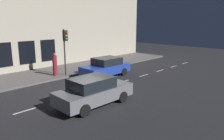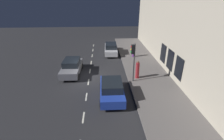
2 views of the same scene
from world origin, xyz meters
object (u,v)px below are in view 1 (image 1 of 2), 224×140
object	(u,v)px
parked_car_0	(94,91)
parked_car_1	(106,67)
pedestrian_0	(55,65)
traffic_light	(65,42)

from	to	relation	value
parked_car_0	parked_car_1	distance (m)	6.39
parked_car_0	pedestrian_0	bearing A→B (deg)	166.76
parked_car_0	parked_car_1	size ratio (longest dim) A/B	1.04
parked_car_1	pedestrian_0	distance (m)	4.21
parked_car_0	parked_car_1	bearing A→B (deg)	130.91
parked_car_0	parked_car_1	xyz separation A→B (m)	(4.07, -4.92, -0.00)
parked_car_1	pedestrian_0	xyz separation A→B (m)	(2.79, 3.14, 0.22)
parked_car_0	pedestrian_0	xyz separation A→B (m)	(6.87, -1.78, 0.22)
traffic_light	pedestrian_0	xyz separation A→B (m)	(0.66, 0.65, -1.87)
traffic_light	parked_car_0	world-z (taller)	traffic_light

